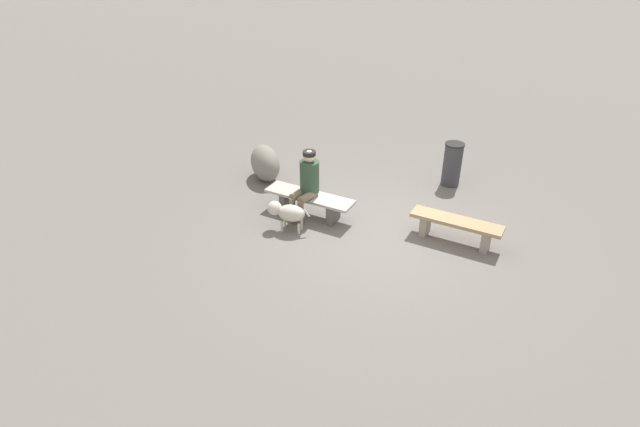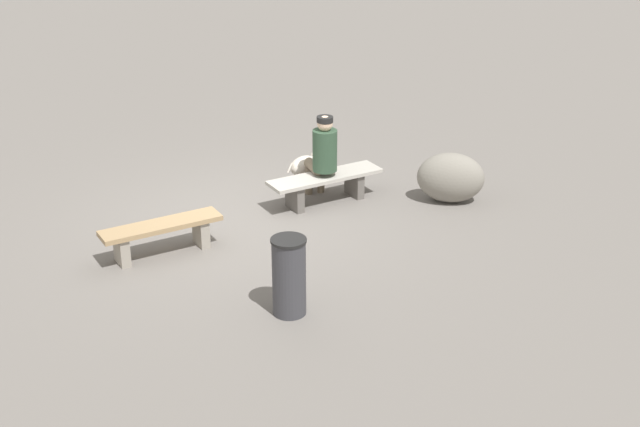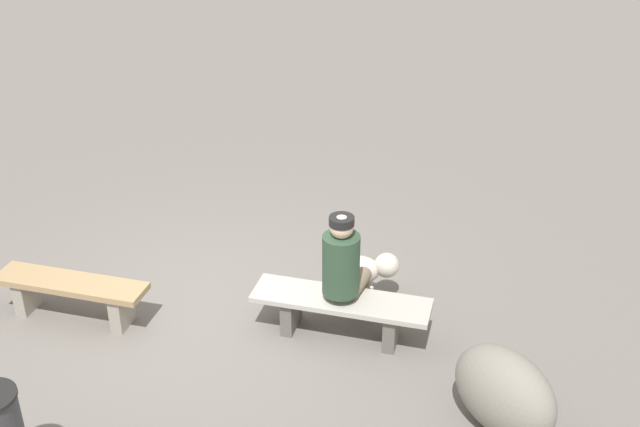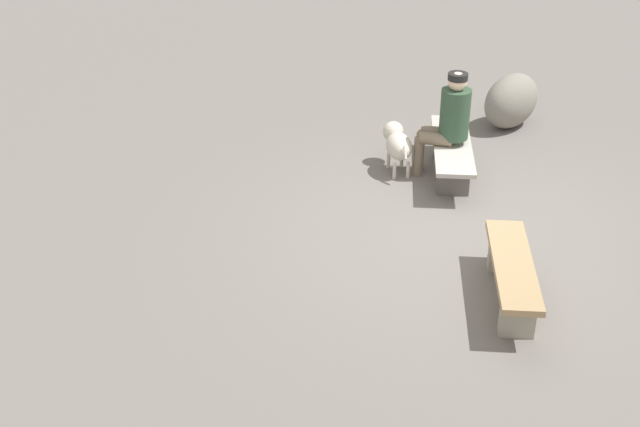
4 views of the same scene
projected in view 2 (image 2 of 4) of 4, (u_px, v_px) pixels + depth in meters
name	position (u px, v px, depth m)	size (l,w,h in m)	color
ground	(239.00, 225.00, 11.99)	(210.00, 210.00, 0.06)	slate
bench_left	(162.00, 232.00, 10.97)	(1.59, 0.56, 0.43)	gray
bench_right	(325.00, 183.00, 12.51)	(1.75, 0.66, 0.42)	#605B56
seated_person	(323.00, 152.00, 12.39)	(0.45, 0.63, 1.31)	#2D4733
dog	(308.00, 164.00, 13.04)	(0.77, 0.36, 0.54)	beige
trash_bin	(289.00, 276.00, 9.56)	(0.40, 0.40, 0.92)	#38383D
boulder	(451.00, 178.00, 12.52)	(0.57, 0.97, 0.74)	gray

